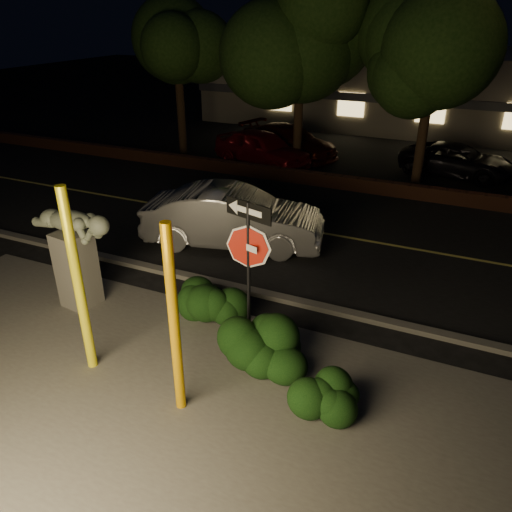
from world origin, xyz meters
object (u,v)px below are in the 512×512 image
Objects in this scene: yellow_pole_left at (78,284)px; yellow_pole_right at (174,323)px; signpost at (248,247)px; sculpture at (74,247)px; silver_sedan at (233,218)px; parked_car_dark at (458,161)px; parked_car_darkred at (289,141)px; parked_car_red at (262,148)px.

yellow_pole_left reaches higher than yellow_pole_right.
sculpture is at bearing -161.01° from signpost.
yellow_pole_right reaches higher than silver_sedan.
signpost is (0.31, 2.10, 0.47)m from yellow_pole_right.
parked_car_dark is at bearing 78.55° from yellow_pole_right.
yellow_pole_right is at bearing -175.24° from silver_sedan.
signpost is at bearing 81.53° from yellow_pole_right.
sculpture is 0.54× the size of parked_car_dark.
signpost is 14.40m from parked_car_darkred.
parked_car_red is (-2.41, 13.64, -1.05)m from yellow_pole_left.
yellow_pole_right is 0.72× the size of parked_car_darkred.
silver_sedan is 1.05× the size of parked_car_darkred.
yellow_pole_left is 0.81× the size of parked_car_dark.
yellow_pole_right is 2.18m from signpost.
yellow_pole_right is 0.68× the size of silver_sedan.
parked_car_red is at bearing -177.43° from parked_car_darkred.
signpost is 0.64× the size of parked_car_darkred.
yellow_pole_right reaches higher than signpost.
yellow_pole_right is 14.63m from parked_car_red.
silver_sedan is (1.71, 4.35, -0.66)m from sculpture.
sculpture is at bearing 135.21° from yellow_pole_left.
parked_car_dark is at bearing 71.80° from sculpture.
sculpture is 13.88m from parked_car_darkred.
silver_sedan is at bearing 136.25° from signpost.
sculpture is 4.72m from silver_sedan.
signpost is 1.27× the size of sculpture.
yellow_pole_left is at bearing 173.69° from yellow_pole_right.
parked_car_darkred is at bearing 99.40° from sculpture.
sculpture is 0.54× the size of parked_car_red.
parked_car_red is (-0.74, 11.98, -0.73)m from sculpture.
parked_car_darkred is 7.23m from parked_car_dark.
parked_car_darkred is at bearing 101.95° from parked_car_dark.
signpost is at bearing -138.72° from parked_car_red.
yellow_pole_right is 16.19m from parked_car_dark.
signpost reaches higher than parked_car_red.
yellow_pole_right reaches higher than sculpture.
silver_sedan is 9.70m from parked_car_darkred.
signpost is 4.18m from sculpture.
yellow_pole_left reaches higher than sculpture.
yellow_pole_left is 0.81× the size of parked_car_red.
sculpture reaches higher than parked_car_red.
silver_sedan is 8.02m from parked_car_red.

